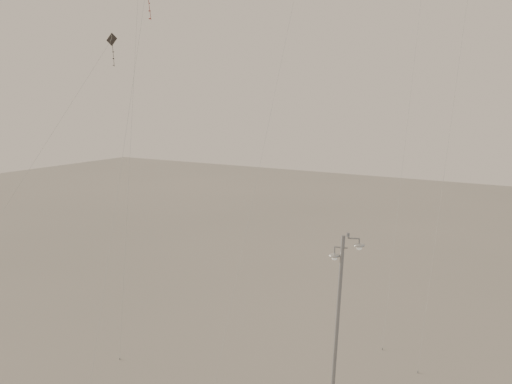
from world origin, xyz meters
The scene contains 3 objects.
street_lamp centered at (1.47, 5.51, 4.32)m, with size 1.58×0.78×8.09m.
kite_3 centered at (-7.56, 2.29, 14.56)m, with size 0.73×4.52×19.23m.
kite_6 centered at (-14.34, 4.28, 12.75)m, with size 8.55×7.81×17.20m.
Camera 1 is at (14.64, -22.54, 14.72)m, focal length 50.00 mm.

